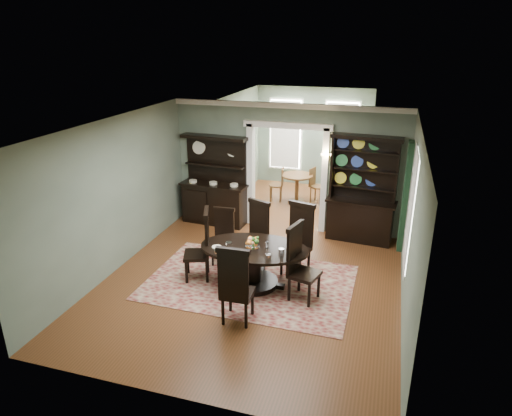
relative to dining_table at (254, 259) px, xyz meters
The scene contains 19 objects.
room 1.03m from the dining_table, 169.67° to the left, with size 5.51×6.01×3.01m.
parlor 5.59m from the dining_table, 90.90° to the left, with size 3.51×3.50×3.01m.
doorway_trim 3.16m from the dining_table, 91.66° to the left, with size 2.08×0.25×2.57m.
right_window 2.95m from the dining_table, 19.07° to the left, with size 0.15×1.47×2.12m.
wall_sconce 3.24m from the dining_table, 72.96° to the left, with size 0.27×0.21×0.21m.
rug 0.56m from the dining_table, 148.50° to the left, with size 3.84×2.51×0.01m, color maroon.
dining_table is the anchor object (origin of this frame).
centerpiece 0.31m from the dining_table, 100.10° to the right, with size 1.37×0.88×0.23m.
chair_far_left 1.17m from the dining_table, 139.49° to the left, with size 0.45×0.43×1.17m.
chair_far_mid 0.91m from the dining_table, 104.11° to the left, with size 0.64×0.62×1.35m.
chair_far_right 1.05m from the dining_table, 49.45° to the left, with size 0.64×0.62×1.43m.
chair_end_left 1.04m from the dining_table, behind, with size 0.64×0.66×1.40m.
chair_end_right 0.91m from the dining_table, 11.65° to the right, with size 0.61×0.63×1.40m.
chair_near 1.27m from the dining_table, 86.83° to the right, with size 0.54×0.51×1.40m.
sideboard 3.29m from the dining_table, 124.16° to the left, with size 1.70×0.71×2.19m.
welsh_dresser 3.22m from the dining_table, 57.84° to the left, with size 1.59×0.71×2.41m.
parlor_table 4.72m from the dining_table, 92.27° to the left, with size 0.87×0.87×0.80m.
parlor_chair_left 4.76m from the dining_table, 98.64° to the left, with size 0.42×0.41×0.95m.
parlor_chair_right 4.90m from the dining_table, 86.33° to the left, with size 0.45×0.44×0.98m.
Camera 1 is at (2.28, -7.18, 4.42)m, focal length 32.00 mm.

